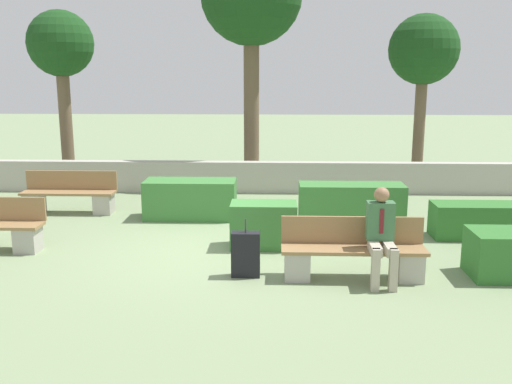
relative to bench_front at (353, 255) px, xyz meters
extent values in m
plane|color=gray|center=(-2.07, 1.17, -0.34)|extent=(60.00, 60.00, 0.00)
cube|color=#ADA89E|center=(-2.07, 5.85, 0.04)|extent=(14.82, 0.30, 0.76)
cube|color=#937047|center=(0.00, -0.04, 0.09)|extent=(2.05, 0.44, 0.05)
cube|color=#937047|center=(0.00, 0.20, 0.32)|extent=(2.05, 0.04, 0.40)
cube|color=#ADA89E|center=(-0.80, -0.04, -0.14)|extent=(0.36, 0.40, 0.41)
cube|color=#ADA89E|center=(0.80, -0.04, -0.14)|extent=(0.36, 0.40, 0.41)
cube|color=#937047|center=(-5.43, 3.62, 0.09)|extent=(1.93, 0.44, 0.05)
cube|color=#937047|center=(-5.43, 3.86, 0.32)|extent=(1.93, 0.04, 0.40)
cube|color=#ADA89E|center=(-6.17, 3.62, -0.14)|extent=(0.36, 0.40, 0.41)
cube|color=#ADA89E|center=(-4.70, 3.62, -0.14)|extent=(0.36, 0.40, 0.41)
cube|color=#ADA89E|center=(-5.19, 1.06, -0.14)|extent=(0.36, 0.40, 0.41)
cube|color=#B2A893|center=(0.26, -0.25, 0.18)|extent=(0.14, 0.46, 0.13)
cube|color=#B2A893|center=(0.46, -0.25, 0.18)|extent=(0.14, 0.46, 0.13)
cube|color=#B2A893|center=(0.24, -0.48, -0.05)|extent=(0.11, 0.11, 0.59)
cube|color=#B2A893|center=(0.48, -0.48, -0.05)|extent=(0.11, 0.11, 0.59)
cube|color=#3D6B42|center=(0.36, -0.01, 0.52)|extent=(0.38, 0.22, 0.54)
sphere|color=#936B4C|center=(0.36, -0.03, 0.90)|extent=(0.21, 0.21, 0.21)
cube|color=maroon|center=(0.36, -0.13, 0.54)|extent=(0.06, 0.01, 0.35)
cube|color=#3D7A38|center=(-2.83, 3.33, 0.05)|extent=(1.82, 0.76, 0.78)
cube|color=#3D7A38|center=(-1.31, 1.44, 0.04)|extent=(1.11, 0.60, 0.76)
cube|color=#33702D|center=(2.72, 2.13, -0.03)|extent=(2.06, 0.64, 0.62)
cube|color=#3D7A38|center=(0.39, 3.25, 0.03)|extent=(2.07, 0.69, 0.74)
cube|color=black|center=(-1.54, 0.02, -0.01)|extent=(0.41, 0.20, 0.66)
cylinder|color=#333338|center=(-1.54, 0.02, 0.42)|extent=(0.02, 0.02, 0.20)
cylinder|color=brown|center=(-6.78, 7.37, 1.23)|extent=(0.33, 0.33, 3.15)
sphere|color=#194219|center=(-6.78, 7.37, 3.28)|extent=(1.72, 1.72, 1.72)
cylinder|color=brown|center=(-1.77, 7.48, 1.73)|extent=(0.41, 0.41, 4.14)
cylinder|color=brown|center=(2.70, 7.49, 1.14)|extent=(0.30, 0.30, 2.97)
sphere|color=#194219|center=(2.70, 7.49, 3.12)|extent=(1.82, 1.82, 1.82)
camera|label=1|loc=(-1.12, -7.83, 2.59)|focal=40.00mm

